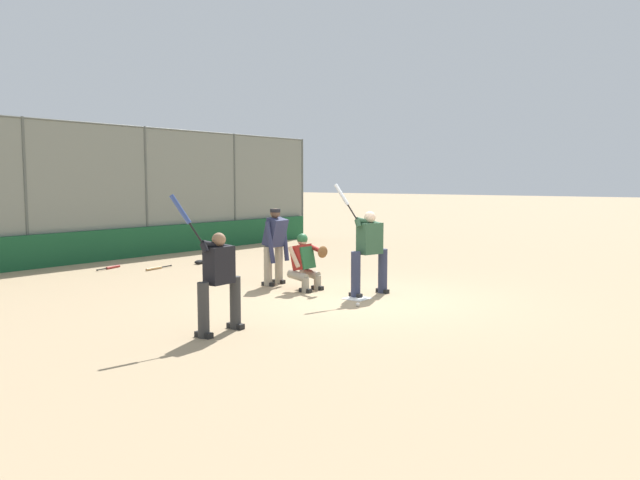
% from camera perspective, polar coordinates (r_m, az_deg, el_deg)
% --- Properties ---
extents(ground_plane, '(160.00, 160.00, 0.00)m').
position_cam_1_polar(ground_plane, '(11.89, 3.40, -5.38)').
color(ground_plane, tan).
extents(home_plate_marker, '(0.43, 0.43, 0.01)m').
position_cam_1_polar(home_plate_marker, '(11.89, 3.40, -5.35)').
color(home_plate_marker, white).
rests_on(home_plate_marker, ground_plane).
extents(backstop_fence, '(18.25, 0.08, 3.82)m').
position_cam_1_polar(backstop_fence, '(18.22, -20.22, 4.40)').
color(backstop_fence, '#515651').
rests_on(backstop_fence, ground_plane).
extents(padding_wall, '(17.81, 0.18, 0.86)m').
position_cam_1_polar(padding_wall, '(18.22, -19.89, -0.53)').
color(padding_wall, '#19512D').
rests_on(padding_wall, ground_plane).
extents(bleachers_beyond, '(12.72, 3.05, 1.80)m').
position_cam_1_polar(bleachers_beyond, '(22.14, -18.07, 0.94)').
color(bleachers_beyond, slate).
rests_on(bleachers_beyond, ground_plane).
extents(batter_at_plate, '(0.93, 0.77, 2.18)m').
position_cam_1_polar(batter_at_plate, '(12.15, 4.51, -0.88)').
color(batter_at_plate, '#2D334C').
rests_on(batter_at_plate, ground_plane).
extents(catcher_behind_plate, '(0.61, 0.71, 1.16)m').
position_cam_1_polar(catcher_behind_plate, '(12.68, -1.35, -1.94)').
color(catcher_behind_plate, gray).
rests_on(catcher_behind_plate, ground_plane).
extents(umpire_home, '(0.67, 0.44, 1.64)m').
position_cam_1_polar(umpire_home, '(13.35, -4.14, -0.37)').
color(umpire_home, gray).
rests_on(umpire_home, ground_plane).
extents(batter_on_deck, '(0.99, 0.58, 2.05)m').
position_cam_1_polar(batter_on_deck, '(9.23, -9.26, -3.52)').
color(batter_on_deck, '#333333').
rests_on(batter_on_deck, ground_plane).
extents(spare_bat_near_backstop, '(0.89, 0.19, 0.07)m').
position_cam_1_polar(spare_bat_near_backstop, '(16.24, -14.78, -2.51)').
color(spare_bat_near_backstop, black).
rests_on(spare_bat_near_backstop, ground_plane).
extents(spare_bat_by_padding, '(0.81, 0.27, 0.07)m').
position_cam_1_polar(spare_bat_by_padding, '(16.70, -18.54, -2.39)').
color(spare_bat_by_padding, black).
rests_on(spare_bat_by_padding, ground_plane).
extents(fielding_glove_on_dirt, '(0.30, 0.23, 0.11)m').
position_cam_1_polar(fielding_glove_on_dirt, '(17.02, -10.98, -1.99)').
color(fielding_glove_on_dirt, black).
rests_on(fielding_glove_on_dirt, ground_plane).
extents(baseball_loose, '(0.07, 0.07, 0.07)m').
position_cam_1_polar(baseball_loose, '(11.15, 3.47, -5.91)').
color(baseball_loose, white).
rests_on(baseball_loose, ground_plane).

